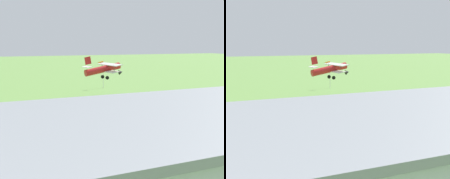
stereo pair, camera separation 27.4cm
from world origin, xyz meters
The scene contains 6 objects.
ground_plane centered at (0.00, 0.00, 0.00)m, with size 400.00×400.00×0.00m, color #608C42.
hangar centered at (2.71, 40.34, 3.22)m, with size 40.15×14.56×6.41m.
biplane centered at (-10.04, -2.72, 5.19)m, with size 7.61×7.42×4.10m.
person_watching_takeoff centered at (-13.20, 23.38, 0.86)m, with size 0.50×0.50×1.72m.
person_by_parked_cars centered at (-10.29, 21.38, 0.84)m, with size 0.43×0.43×1.69m.
windsock centered at (-15.07, -15.97, 5.16)m, with size 1.46×0.90×5.87m.
Camera 1 is at (15.60, 55.69, 9.94)m, focal length 57.92 mm.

